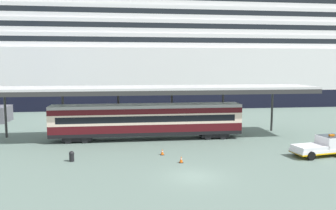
% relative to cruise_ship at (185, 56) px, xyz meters
% --- Properties ---
extents(ground_plane, '(400.00, 400.00, 0.00)m').
position_rel_cruise_ship_xyz_m(ground_plane, '(-9.11, -54.60, -10.72)').
color(ground_plane, slate).
extents(cruise_ship, '(130.63, 29.77, 32.67)m').
position_rel_cruise_ship_xyz_m(cruise_ship, '(0.00, 0.00, 0.00)').
color(cruise_ship, black).
rests_on(cruise_ship, ground).
extents(platform_canopy, '(39.94, 6.19, 6.12)m').
position_rel_cruise_ship_xyz_m(platform_canopy, '(-11.84, -40.34, -4.87)').
color(platform_canopy, silver).
rests_on(platform_canopy, ground).
extents(train_carriage, '(21.87, 2.81, 4.11)m').
position_rel_cruise_ship_xyz_m(train_carriage, '(-11.84, -40.78, -8.42)').
color(train_carriage, black).
rests_on(train_carriage, ground).
extents(service_truck, '(5.48, 2.94, 2.02)m').
position_rel_cruise_ship_xyz_m(service_truck, '(4.38, -50.05, -9.73)').
color(service_truck, white).
rests_on(service_truck, ground).
extents(traffic_cone_near, '(0.36, 0.36, 0.61)m').
position_rel_cruise_ship_xyz_m(traffic_cone_near, '(-9.49, -50.69, -10.42)').
color(traffic_cone_near, black).
rests_on(traffic_cone_near, ground).
extents(traffic_cone_mid, '(0.36, 0.36, 0.61)m').
position_rel_cruise_ship_xyz_m(traffic_cone_mid, '(-10.86, -47.87, -10.43)').
color(traffic_cone_mid, black).
rests_on(traffic_cone_mid, ground).
extents(quay_bollard, '(0.48, 0.48, 0.96)m').
position_rel_cruise_ship_xyz_m(quay_bollard, '(-19.21, -49.02, -10.21)').
color(quay_bollard, black).
rests_on(quay_bollard, ground).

